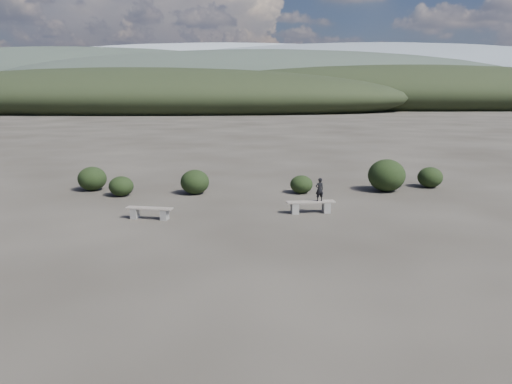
{
  "coord_description": "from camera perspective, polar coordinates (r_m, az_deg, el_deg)",
  "views": [
    {
      "loc": [
        -0.02,
        -12.23,
        4.33
      ],
      "look_at": [
        -0.14,
        3.5,
        1.1
      ],
      "focal_mm": 35.0,
      "sensor_mm": 36.0,
      "label": 1
    }
  ],
  "objects": [
    {
      "name": "shrub_a",
      "position": [
        21.4,
        -15.16,
        0.65
      ],
      "size": [
        1.01,
        1.01,
        0.83
      ],
      "primitive_type": "ellipsoid",
      "color": "black",
      "rests_on": "ground"
    },
    {
      "name": "shrub_d",
      "position": [
        22.3,
        14.7,
        1.85
      ],
      "size": [
        1.6,
        1.6,
        1.4
      ],
      "primitive_type": "ellipsoid",
      "color": "black",
      "rests_on": "ground"
    },
    {
      "name": "shrub_f",
      "position": [
        22.93,
        -18.21,
        1.46
      ],
      "size": [
        1.23,
        1.23,
        1.04
      ],
      "primitive_type": "ellipsoid",
      "color": "black",
      "rests_on": "ground"
    },
    {
      "name": "bench_left",
      "position": [
        17.37,
        -12.08,
        -2.26
      ],
      "size": [
        1.64,
        0.61,
        0.4
      ],
      "rotation": [
        0.0,
        0.0,
        -0.17
      ],
      "color": "slate",
      "rests_on": "ground"
    },
    {
      "name": "seated_person",
      "position": [
        17.86,
        7.27,
        0.28
      ],
      "size": [
        0.35,
        0.29,
        0.84
      ],
      "primitive_type": "imported",
      "rotation": [
        0.0,
        0.0,
        3.47
      ],
      "color": "black",
      "rests_on": "bench_right"
    },
    {
      "name": "mountain_ridges",
      "position": [
        351.43,
        -0.79,
        12.66
      ],
      "size": [
        500.0,
        400.0,
        56.0
      ],
      "color": "black",
      "rests_on": "ground"
    },
    {
      "name": "shrub_b",
      "position": [
        21.19,
        -7.0,
        1.15
      ],
      "size": [
        1.21,
        1.21,
        1.03
      ],
      "primitive_type": "ellipsoid",
      "color": "black",
      "rests_on": "ground"
    },
    {
      "name": "shrub_c",
      "position": [
        21.28,
        5.21,
        0.88
      ],
      "size": [
        0.96,
        0.96,
        0.77
      ],
      "primitive_type": "ellipsoid",
      "color": "black",
      "rests_on": "ground"
    },
    {
      "name": "bench_right",
      "position": [
        17.9,
        6.26,
        -1.59
      ],
      "size": [
        1.77,
        0.6,
        0.43
      ],
      "rotation": [
        0.0,
        0.0,
        0.14
      ],
      "color": "slate",
      "rests_on": "ground"
    },
    {
      "name": "ground",
      "position": [
        12.97,
        0.51,
        -7.9
      ],
      "size": [
        1200.0,
        1200.0,
        0.0
      ],
      "primitive_type": "plane",
      "color": "#2B2721",
      "rests_on": "ground"
    },
    {
      "name": "shrub_e",
      "position": [
        23.8,
        19.28,
        1.6
      ],
      "size": [
        1.11,
        1.11,
        0.92
      ],
      "primitive_type": "ellipsoid",
      "color": "black",
      "rests_on": "ground"
    }
  ]
}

